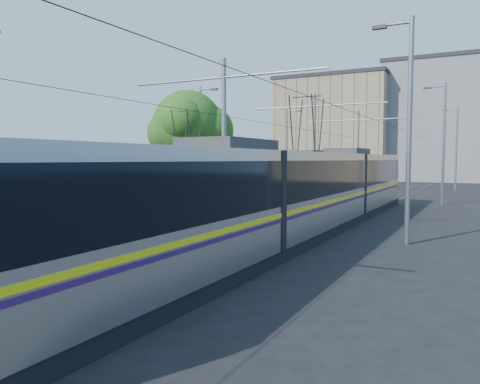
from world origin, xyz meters
The scene contains 13 objects.
ground centered at (0.00, 0.00, 0.00)m, with size 160.00×160.00×0.00m, color black.
platform centered at (0.00, 17.00, 0.15)m, with size 4.00×50.00×0.30m, color gray.
tactile_strip_left centered at (-1.45, 17.00, 0.30)m, with size 0.70×50.00×0.01m, color gray.
tactile_strip_right centered at (1.45, 17.00, 0.30)m, with size 0.70×50.00×0.01m, color gray.
rails centered at (0.00, 17.00, 0.02)m, with size 8.71×70.00×0.03m.
tram_left centered at (-3.60, 10.58, 1.71)m, with size 2.43×30.96×5.50m.
tram_right centered at (3.60, 8.25, 1.86)m, with size 2.43×31.57×5.50m.
catenary centered at (0.00, 14.15, 4.52)m, with size 9.20×70.00×7.00m.
street_lamps centered at (0.00, 21.00, 4.18)m, with size 15.18×38.22×8.00m.
shelter centered at (1.06, 16.66, 1.42)m, with size 0.69×1.02×2.14m.
tree centered at (-8.10, 18.00, 5.28)m, with size 5.37×4.97×7.80m.
building_left centered at (-10.00, 60.00, 7.58)m, with size 16.32×12.24×15.13m.
building_centre centered at (6.00, 64.00, 8.40)m, with size 18.36×14.28×16.79m.
Camera 1 is at (9.86, -9.45, 3.04)m, focal length 35.00 mm.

